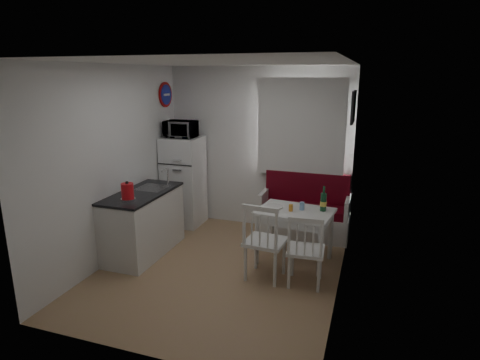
% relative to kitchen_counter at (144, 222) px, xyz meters
% --- Properties ---
extents(floor, '(3.00, 3.50, 0.02)m').
position_rel_kitchen_counter_xyz_m(floor, '(1.20, -0.16, -0.46)').
color(floor, tan).
rests_on(floor, ground).
extents(ceiling, '(3.00, 3.50, 0.02)m').
position_rel_kitchen_counter_xyz_m(ceiling, '(1.20, -0.16, 2.14)').
color(ceiling, white).
rests_on(ceiling, wall_back).
extents(wall_back, '(3.00, 0.02, 2.60)m').
position_rel_kitchen_counter_xyz_m(wall_back, '(1.20, 1.59, 0.84)').
color(wall_back, white).
rests_on(wall_back, floor).
extents(wall_front, '(3.00, 0.02, 2.60)m').
position_rel_kitchen_counter_xyz_m(wall_front, '(1.20, -1.91, 0.84)').
color(wall_front, white).
rests_on(wall_front, floor).
extents(wall_left, '(0.02, 3.50, 2.60)m').
position_rel_kitchen_counter_xyz_m(wall_left, '(-0.30, -0.16, 0.84)').
color(wall_left, white).
rests_on(wall_left, floor).
extents(wall_right, '(0.02, 3.50, 2.60)m').
position_rel_kitchen_counter_xyz_m(wall_right, '(2.70, -0.16, 0.84)').
color(wall_right, white).
rests_on(wall_right, floor).
extents(window, '(1.22, 0.06, 1.47)m').
position_rel_kitchen_counter_xyz_m(window, '(1.90, 1.56, 1.17)').
color(window, silver).
rests_on(window, wall_back).
extents(curtain, '(1.35, 0.02, 1.50)m').
position_rel_kitchen_counter_xyz_m(curtain, '(1.90, 1.49, 1.22)').
color(curtain, white).
rests_on(curtain, wall_back).
extents(kitchen_counter, '(0.62, 1.32, 1.16)m').
position_rel_kitchen_counter_xyz_m(kitchen_counter, '(0.00, 0.00, 0.00)').
color(kitchen_counter, silver).
rests_on(kitchen_counter, floor).
extents(wall_sign, '(0.03, 0.40, 0.40)m').
position_rel_kitchen_counter_xyz_m(wall_sign, '(-0.27, 1.29, 1.69)').
color(wall_sign, navy).
rests_on(wall_sign, wall_left).
extents(picture_frame, '(0.04, 0.52, 0.42)m').
position_rel_kitchen_counter_xyz_m(picture_frame, '(2.67, 0.94, 1.59)').
color(picture_frame, black).
rests_on(picture_frame, wall_right).
extents(bench, '(1.38, 0.53, 0.98)m').
position_rel_kitchen_counter_xyz_m(bench, '(2.03, 1.36, -0.13)').
color(bench, silver).
rests_on(bench, floor).
extents(dining_table, '(1.05, 0.79, 0.73)m').
position_rel_kitchen_counter_xyz_m(dining_table, '(2.06, 0.41, 0.19)').
color(dining_table, silver).
rests_on(dining_table, floor).
extents(chair_left, '(0.50, 0.48, 0.53)m').
position_rel_kitchen_counter_xyz_m(chair_left, '(1.81, -0.26, 0.16)').
color(chair_left, silver).
rests_on(chair_left, floor).
extents(chair_right, '(0.45, 0.44, 0.49)m').
position_rel_kitchen_counter_xyz_m(chair_right, '(2.31, -0.25, 0.11)').
color(chair_right, silver).
rests_on(chair_right, floor).
extents(fridge, '(0.59, 0.59, 1.48)m').
position_rel_kitchen_counter_xyz_m(fridge, '(0.02, 1.24, 0.29)').
color(fridge, white).
rests_on(fridge, floor).
extents(microwave, '(0.49, 0.33, 0.27)m').
position_rel_kitchen_counter_xyz_m(microwave, '(0.02, 1.19, 1.16)').
color(microwave, white).
rests_on(microwave, fridge).
extents(kettle, '(0.19, 0.19, 0.25)m').
position_rel_kitchen_counter_xyz_m(kettle, '(0.05, -0.40, 0.57)').
color(kettle, red).
rests_on(kettle, kitchen_counter).
extents(wine_bottle, '(0.08, 0.08, 0.34)m').
position_rel_kitchen_counter_xyz_m(wine_bottle, '(2.41, 0.51, 0.44)').
color(wine_bottle, '#154325').
rests_on(wine_bottle, dining_table).
extents(drinking_glass_orange, '(0.05, 0.05, 0.09)m').
position_rel_kitchen_counter_xyz_m(drinking_glass_orange, '(2.01, 0.36, 0.32)').
color(drinking_glass_orange, orange).
rests_on(drinking_glass_orange, dining_table).
extents(drinking_glass_blue, '(0.06, 0.06, 0.11)m').
position_rel_kitchen_counter_xyz_m(drinking_glass_blue, '(2.14, 0.46, 0.32)').
color(drinking_glass_blue, '#84B0E2').
rests_on(drinking_glass_blue, dining_table).
extents(plate, '(0.26, 0.26, 0.02)m').
position_rel_kitchen_counter_xyz_m(plate, '(1.76, 0.43, 0.28)').
color(plate, white).
rests_on(plate, dining_table).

